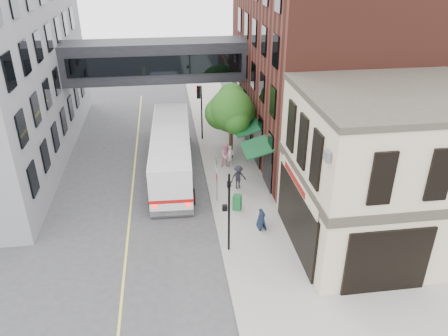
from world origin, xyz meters
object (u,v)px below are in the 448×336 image
object	(u,v)px
pedestrian_c	(238,177)
newspaper_box	(237,202)
sandwich_board	(262,220)
pedestrian_a	(230,156)
pedestrian_b	(227,155)
bus	(171,150)

from	to	relation	value
pedestrian_c	newspaper_box	bearing A→B (deg)	-114.12
pedestrian_c	sandwich_board	xyz separation A→B (m)	(0.54, -4.72, -0.26)
pedestrian_a	newspaper_box	distance (m)	5.96
newspaper_box	pedestrian_a	bearing A→B (deg)	109.99
sandwich_board	pedestrian_c	bearing A→B (deg)	90.17
pedestrian_b	pedestrian_c	size ratio (longest dim) A/B	1.11
bus	pedestrian_b	xyz separation A→B (m)	(3.92, 0.15, -0.73)
pedestrian_a	pedestrian_c	world-z (taller)	pedestrian_c
bus	pedestrian_a	world-z (taller)	bus
pedestrian_a	sandwich_board	distance (m)	8.11
newspaper_box	sandwich_board	size ratio (longest dim) A/B	0.87
pedestrian_a	pedestrian_b	world-z (taller)	pedestrian_b
bus	newspaper_box	bearing A→B (deg)	-56.37
pedestrian_a	bus	bearing A→B (deg)	160.25
pedestrian_a	pedestrian_b	distance (m)	0.35
pedestrian_c	bus	bearing A→B (deg)	131.14
newspaper_box	bus	bearing A→B (deg)	148.07
pedestrian_c	sandwich_board	distance (m)	4.75
bus	pedestrian_c	world-z (taller)	bus
pedestrian_a	sandwich_board	xyz separation A→B (m)	(0.58, -8.09, -0.22)
pedestrian_b	sandwich_board	world-z (taller)	pedestrian_b
pedestrian_a	newspaper_box	world-z (taller)	pedestrian_a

